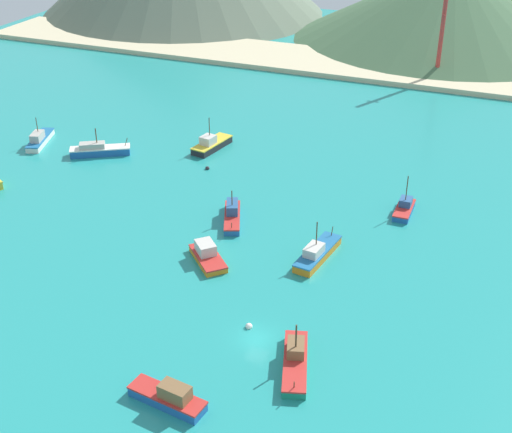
{
  "coord_description": "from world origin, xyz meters",
  "views": [
    {
      "loc": [
        24.65,
        -60.56,
        52.72
      ],
      "look_at": [
        -10.59,
        25.65,
        1.22
      ],
      "focal_mm": 49.14,
      "sensor_mm": 36.0,
      "label": 1
    }
  ],
  "objects_px": {
    "fishing_boat_8": "(211,144)",
    "radio_tower": "(443,27)",
    "fishing_boat_0": "(207,255)",
    "fishing_boat_3": "(40,139)",
    "fishing_boat_7": "(99,150)",
    "fishing_boat_2": "(404,208)",
    "fishing_boat_13": "(295,360)",
    "buoy_0": "(207,168)",
    "fishing_boat_14": "(232,215)",
    "fishing_boat_10": "(169,397)",
    "fishing_boat_12": "(317,253)",
    "buoy_1": "(249,326)"
  },
  "relations": [
    {
      "from": "fishing_boat_2",
      "to": "buoy_0",
      "type": "height_order",
      "value": "fishing_boat_2"
    },
    {
      "from": "fishing_boat_13",
      "to": "radio_tower",
      "type": "relative_size",
      "value": 0.43
    },
    {
      "from": "buoy_0",
      "to": "radio_tower",
      "type": "xyz_separation_m",
      "value": [
        28.9,
        66.85,
        12.54
      ]
    },
    {
      "from": "fishing_boat_0",
      "to": "buoy_0",
      "type": "height_order",
      "value": "fishing_boat_0"
    },
    {
      "from": "fishing_boat_7",
      "to": "buoy_0",
      "type": "xyz_separation_m",
      "value": [
        21.28,
        1.89,
        -0.82
      ]
    },
    {
      "from": "fishing_boat_2",
      "to": "fishing_boat_13",
      "type": "distance_m",
      "value": 40.59
    },
    {
      "from": "buoy_0",
      "to": "buoy_1",
      "type": "distance_m",
      "value": 45.81
    },
    {
      "from": "fishing_boat_3",
      "to": "fishing_boat_12",
      "type": "height_order",
      "value": "fishing_boat_12"
    },
    {
      "from": "fishing_boat_13",
      "to": "fishing_boat_14",
      "type": "bearing_deg",
      "value": 125.69
    },
    {
      "from": "fishing_boat_0",
      "to": "fishing_boat_10",
      "type": "distance_m",
      "value": 28.11
    },
    {
      "from": "fishing_boat_8",
      "to": "buoy_1",
      "type": "distance_m",
      "value": 54.65
    },
    {
      "from": "fishing_boat_12",
      "to": "fishing_boat_14",
      "type": "relative_size",
      "value": 1.13
    },
    {
      "from": "buoy_1",
      "to": "buoy_0",
      "type": "bearing_deg",
      "value": 122.0
    },
    {
      "from": "fishing_boat_2",
      "to": "fishing_boat_14",
      "type": "bearing_deg",
      "value": -152.8
    },
    {
      "from": "fishing_boat_2",
      "to": "fishing_boat_7",
      "type": "distance_m",
      "value": 56.95
    },
    {
      "from": "fishing_boat_12",
      "to": "buoy_0",
      "type": "bearing_deg",
      "value": 142.34
    },
    {
      "from": "fishing_boat_3",
      "to": "fishing_boat_8",
      "type": "height_order",
      "value": "fishing_boat_8"
    },
    {
      "from": "fishing_boat_3",
      "to": "buoy_0",
      "type": "distance_m",
      "value": 34.74
    },
    {
      "from": "radio_tower",
      "to": "fishing_boat_2",
      "type": "bearing_deg",
      "value": -84.47
    },
    {
      "from": "fishing_boat_12",
      "to": "radio_tower",
      "type": "distance_m",
      "value": 88.56
    },
    {
      "from": "fishing_boat_14",
      "to": "radio_tower",
      "type": "relative_size",
      "value": 0.39
    },
    {
      "from": "buoy_1",
      "to": "fishing_boat_0",
      "type": "bearing_deg",
      "value": 133.76
    },
    {
      "from": "fishing_boat_0",
      "to": "fishing_boat_13",
      "type": "distance_m",
      "value": 24.74
    },
    {
      "from": "fishing_boat_14",
      "to": "fishing_boat_7",
      "type": "bearing_deg",
      "value": 157.87
    },
    {
      "from": "fishing_boat_0",
      "to": "fishing_boat_8",
      "type": "bearing_deg",
      "value": 114.62
    },
    {
      "from": "fishing_boat_3",
      "to": "fishing_boat_7",
      "type": "bearing_deg",
      "value": -0.37
    },
    {
      "from": "radio_tower",
      "to": "fishing_boat_14",
      "type": "bearing_deg",
      "value": -101.89
    },
    {
      "from": "fishing_boat_0",
      "to": "fishing_boat_10",
      "type": "xyz_separation_m",
      "value": [
        8.53,
        -26.79,
        0.12
      ]
    },
    {
      "from": "fishing_boat_3",
      "to": "buoy_0",
      "type": "height_order",
      "value": "fishing_boat_3"
    },
    {
      "from": "fishing_boat_8",
      "to": "radio_tower",
      "type": "distance_m",
      "value": 67.73
    },
    {
      "from": "fishing_boat_3",
      "to": "fishing_boat_12",
      "type": "xyz_separation_m",
      "value": [
        61.77,
        -19.1,
        -0.03
      ]
    },
    {
      "from": "buoy_0",
      "to": "radio_tower",
      "type": "bearing_deg",
      "value": 66.62
    },
    {
      "from": "fishing_boat_10",
      "to": "fishing_boat_14",
      "type": "height_order",
      "value": "fishing_boat_14"
    },
    {
      "from": "buoy_1",
      "to": "radio_tower",
      "type": "height_order",
      "value": "radio_tower"
    },
    {
      "from": "buoy_1",
      "to": "fishing_boat_8",
      "type": "bearing_deg",
      "value": 120.21
    },
    {
      "from": "fishing_boat_10",
      "to": "fishing_boat_14",
      "type": "xyz_separation_m",
      "value": [
        -9.98,
        38.65,
        -0.07
      ]
    },
    {
      "from": "fishing_boat_7",
      "to": "buoy_0",
      "type": "height_order",
      "value": "fishing_boat_7"
    },
    {
      "from": "buoy_0",
      "to": "fishing_boat_13",
      "type": "bearing_deg",
      "value": -53.75
    },
    {
      "from": "buoy_0",
      "to": "fishing_boat_2",
      "type": "bearing_deg",
      "value": -4.67
    },
    {
      "from": "fishing_boat_12",
      "to": "fishing_boat_2",
      "type": "bearing_deg",
      "value": 64.54
    },
    {
      "from": "buoy_0",
      "to": "buoy_1",
      "type": "height_order",
      "value": "buoy_1"
    },
    {
      "from": "fishing_boat_0",
      "to": "fishing_boat_7",
      "type": "height_order",
      "value": "fishing_boat_7"
    },
    {
      "from": "fishing_boat_10",
      "to": "fishing_boat_13",
      "type": "height_order",
      "value": "fishing_boat_13"
    },
    {
      "from": "fishing_boat_3",
      "to": "fishing_boat_7",
      "type": "height_order",
      "value": "fishing_boat_3"
    },
    {
      "from": "buoy_1",
      "to": "fishing_boat_2",
      "type": "bearing_deg",
      "value": 72.43
    },
    {
      "from": "fishing_boat_13",
      "to": "fishing_boat_7",
      "type": "bearing_deg",
      "value": 142.01
    },
    {
      "from": "fishing_boat_0",
      "to": "fishing_boat_12",
      "type": "distance_m",
      "value": 15.35
    },
    {
      "from": "fishing_boat_2",
      "to": "fishing_boat_14",
      "type": "height_order",
      "value": "fishing_boat_2"
    },
    {
      "from": "fishing_boat_2",
      "to": "fishing_boat_13",
      "type": "bearing_deg",
      "value": -95.5
    },
    {
      "from": "fishing_boat_14",
      "to": "fishing_boat_13",
      "type": "bearing_deg",
      "value": -54.31
    }
  ]
}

